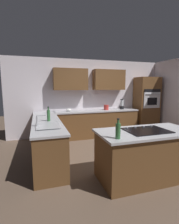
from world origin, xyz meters
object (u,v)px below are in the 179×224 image
at_px(blender, 122,105).
at_px(dish_soap_bottle, 49,115).
at_px(mixing_bowl, 69,110).
at_px(cooktop, 146,130).
at_px(sink_unit, 47,125).
at_px(oil_bottle, 118,130).
at_px(kettle, 106,107).
at_px(wall_oven, 146,105).

height_order(blender, dish_soap_bottle, blender).
bearing_deg(mixing_bowl, blender, 180.00).
bearing_deg(blender, mixing_bowl, -0.00).
bearing_deg(dish_soap_bottle, cooktop, 139.32).
xyz_separation_m(sink_unit, oil_bottle, (-0.98, 1.19, 0.11)).
bearing_deg(oil_bottle, sink_unit, -50.49).
relative_size(cooktop, dish_soap_bottle, 2.26).
bearing_deg(dish_soap_bottle, kettle, -145.34).
bearing_deg(kettle, sink_unit, 42.08).
bearing_deg(wall_oven, dish_soap_bottle, 20.89).
height_order(wall_oven, sink_unit, wall_oven).
distance_m(mixing_bowl, oil_bottle, 3.07).
xyz_separation_m(sink_unit, mixing_bowl, (-0.78, -1.88, 0.03)).
relative_size(wall_oven, sink_unit, 2.89).
xyz_separation_m(kettle, dish_soap_bottle, (2.02, 1.40, 0.06)).
xyz_separation_m(blender, mixing_bowl, (1.90, -0.00, -0.11)).
relative_size(sink_unit, cooktop, 0.92).
bearing_deg(kettle, cooktop, 81.99).
height_order(sink_unit, kettle, sink_unit).
distance_m(sink_unit, cooktop, 1.92).
relative_size(wall_oven, oil_bottle, 6.42).
relative_size(kettle, dish_soap_bottle, 0.50).
xyz_separation_m(wall_oven, dish_soap_bottle, (3.62, 1.38, 0.02)).
distance_m(sink_unit, mixing_bowl, 2.03).
distance_m(kettle, oil_bottle, 3.25).
relative_size(cooktop, kettle, 4.56).
bearing_deg(cooktop, wall_oven, -125.65).
distance_m(wall_oven, mixing_bowl, 2.90).
distance_m(blender, oil_bottle, 3.50).
bearing_deg(kettle, blender, 180.00).
bearing_deg(kettle, dish_soap_bottle, 34.66).
bearing_deg(oil_bottle, cooktop, -159.20).
distance_m(cooktop, dish_soap_bottle, 2.15).
height_order(wall_oven, mixing_bowl, wall_oven).
bearing_deg(blender, oil_bottle, 60.97).
bearing_deg(cooktop, oil_bottle, 20.80).
height_order(cooktop, kettle, kettle).
height_order(wall_oven, kettle, wall_oven).
relative_size(sink_unit, oil_bottle, 2.22).
height_order(mixing_bowl, dish_soap_bottle, dish_soap_bottle).
bearing_deg(sink_unit, cooktop, 151.42).
bearing_deg(blender, cooktop, 70.43).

